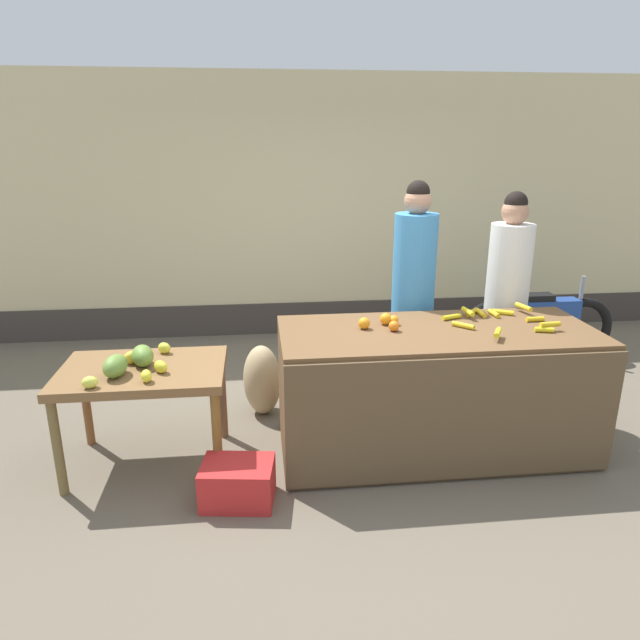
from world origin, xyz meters
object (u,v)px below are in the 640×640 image
vendor_woman_blue_shirt (413,298)px  parked_motorcycle (537,323)px  vendor_woman_white_shirt (506,302)px  produce_crate (238,483)px  produce_sack (262,380)px

vendor_woman_blue_shirt → parked_motorcycle: vendor_woman_blue_shirt is taller
vendor_woman_white_shirt → parked_motorcycle: size_ratio=1.11×
vendor_woman_blue_shirt → vendor_woman_white_shirt: size_ratio=1.05×
vendor_woman_blue_shirt → parked_motorcycle: (1.53, 0.84, -0.54)m
parked_motorcycle → produce_crate: 3.59m
vendor_woman_blue_shirt → parked_motorcycle: bearing=28.8°
vendor_woman_blue_shirt → produce_sack: (-1.23, -0.01, -0.65)m
vendor_woman_blue_shirt → produce_sack: size_ratio=3.20×
vendor_woman_white_shirt → produce_sack: 2.09m
vendor_woman_blue_shirt → produce_crate: size_ratio=4.25×
produce_crate → produce_sack: (0.17, 1.20, 0.16)m
vendor_woman_white_shirt → parked_motorcycle: (0.76, 0.88, -0.50)m
parked_motorcycle → produce_sack: bearing=-162.7°
vendor_woman_blue_shirt → vendor_woman_white_shirt: vendor_woman_blue_shirt is taller
parked_motorcycle → vendor_woman_blue_shirt: bearing=-151.2°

